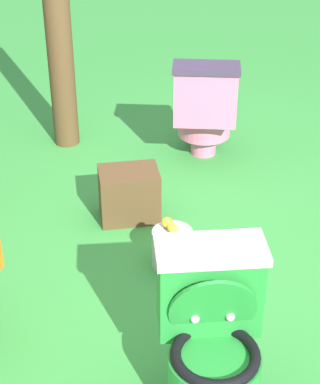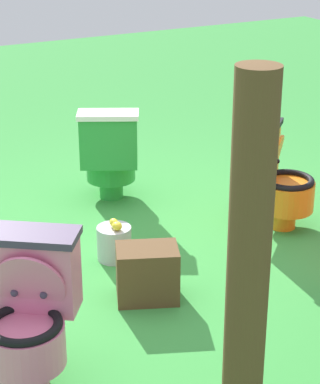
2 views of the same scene
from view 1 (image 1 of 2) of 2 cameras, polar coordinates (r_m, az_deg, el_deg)
name	(u,v)px [view 1 (image 1 of 2)]	position (r m, az deg, el deg)	size (l,w,h in m)	color
ground	(160,261)	(3.65, 0.00, -5.96)	(14.00, 14.00, 0.00)	green
toilet_pink	(205,109)	(4.51, 3.91, 7.20)	(0.63, 0.61, 0.73)	pink
toilet_green	(212,334)	(2.68, 4.52, -12.14)	(0.62, 0.58, 0.73)	green
wooden_post	(59,36)	(4.61, -8.77, 13.19)	(0.18, 0.18, 1.60)	brown
small_crate	(129,194)	(3.93, -2.68, -0.20)	(0.35, 0.24, 0.32)	brown
lemon_bucket	(172,247)	(3.55, 1.05, -4.81)	(0.22, 0.22, 0.28)	#B7B7BF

